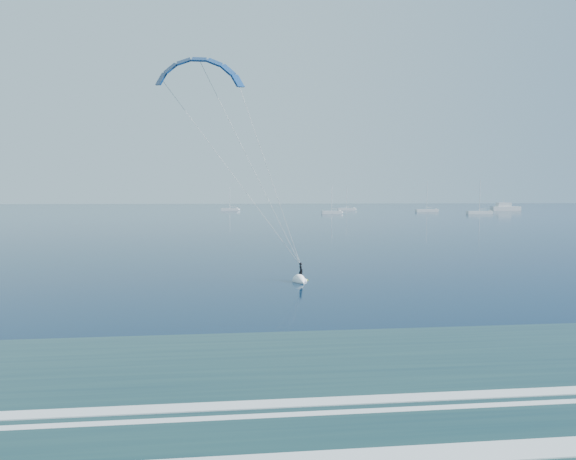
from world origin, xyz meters
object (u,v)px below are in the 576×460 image
at_px(motor_yacht, 505,208).
at_px(sailboat_3, 347,209).
at_px(sailboat_1, 230,209).
at_px(sailboat_5, 479,212).
at_px(kitesurfer_rig, 253,168).
at_px(sailboat_4, 427,210).
at_px(sailboat_2, 332,212).

bearing_deg(motor_yacht, sailboat_3, 169.66).
distance_m(sailboat_1, sailboat_3, 56.99).
height_order(sailboat_1, sailboat_3, sailboat_3).
bearing_deg(sailboat_3, sailboat_5, -53.15).
relative_size(kitesurfer_rig, sailboat_1, 1.64).
bearing_deg(kitesurfer_rig, sailboat_4, 64.68).
bearing_deg(sailboat_2, sailboat_1, 130.33).
bearing_deg(sailboat_5, sailboat_1, 150.17).
height_order(sailboat_2, sailboat_4, sailboat_4).
relative_size(kitesurfer_rig, sailboat_5, 1.37).
xyz_separation_m(sailboat_3, sailboat_4, (30.58, -26.30, 0.01)).
xyz_separation_m(sailboat_2, sailboat_5, (57.52, -8.54, 0.01)).
bearing_deg(motor_yacht, kitesurfer_rig, -123.85).
bearing_deg(sailboat_4, kitesurfer_rig, -115.32).
bearing_deg(sailboat_1, sailboat_2, -49.67).
bearing_deg(motor_yacht, sailboat_4, -163.94).
height_order(kitesurfer_rig, sailboat_5, kitesurfer_rig).
bearing_deg(kitesurfer_rig, sailboat_1, 90.66).
relative_size(sailboat_2, sailboat_3, 0.94).
bearing_deg(sailboat_2, motor_yacht, 19.64).
distance_m(sailboat_3, sailboat_4, 40.33).
bearing_deg(kitesurfer_rig, sailboat_2, 76.63).
relative_size(motor_yacht, sailboat_3, 1.17).
xyz_separation_m(motor_yacht, sailboat_4, (-44.05, -12.68, -0.82)).
relative_size(kitesurfer_rig, motor_yacht, 1.34).
distance_m(sailboat_2, sailboat_5, 58.15).
height_order(kitesurfer_rig, sailboat_1, kitesurfer_rig).
xyz_separation_m(motor_yacht, sailboat_1, (-131.60, 15.11, -0.83)).
bearing_deg(sailboat_5, sailboat_2, 171.56).
height_order(kitesurfer_rig, sailboat_3, kitesurfer_rig).
bearing_deg(kitesurfer_rig, sailboat_5, 57.77).
relative_size(motor_yacht, sailboat_5, 1.03).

